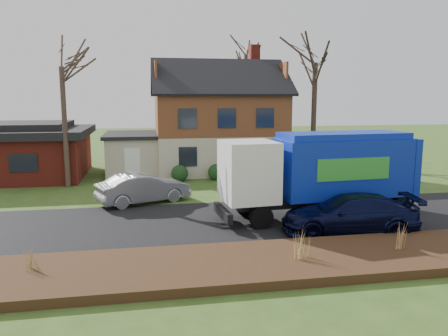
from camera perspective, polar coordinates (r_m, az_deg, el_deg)
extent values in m
plane|color=#324C19|center=(19.18, 0.10, -7.03)|extent=(120.00, 120.00, 0.00)
cube|color=black|center=(19.17, 0.10, -7.00)|extent=(80.00, 7.00, 0.02)
cube|color=black|center=(14.22, 4.01, -12.33)|extent=(80.00, 3.50, 0.30)
cube|color=beige|center=(32.79, -0.84, 2.20)|extent=(9.00, 7.50, 2.70)
cube|color=#5B2F1A|center=(32.57, -0.85, 7.01)|extent=(9.00, 7.50, 2.80)
cube|color=maroon|center=(34.27, 3.97, 14.40)|extent=(0.70, 0.90, 1.60)
cube|color=beige|center=(31.88, -11.76, 1.72)|extent=(3.50, 5.50, 2.60)
cube|color=black|center=(31.73, -11.84, 4.26)|extent=(3.90, 5.90, 0.24)
cube|color=maroon|center=(32.55, -25.64, 1.33)|extent=(9.00, 7.50, 2.80)
cube|color=black|center=(32.39, -25.84, 4.22)|extent=(9.80, 8.20, 0.50)
cube|color=black|center=(32.36, -25.90, 5.01)|extent=(7.00, 6.00, 0.40)
cylinder|color=black|center=(18.11, 4.87, -6.43)|extent=(1.00, 0.41, 0.98)
cylinder|color=black|center=(19.92, 2.95, -4.95)|extent=(1.00, 0.41, 0.98)
cylinder|color=black|center=(20.51, 19.23, -5.05)|extent=(1.00, 0.41, 0.98)
cylinder|color=black|center=(22.13, 16.37, -3.88)|extent=(1.00, 0.41, 0.98)
cylinder|color=black|center=(21.21, 21.99, -4.75)|extent=(1.00, 0.41, 0.98)
cylinder|color=black|center=(22.78, 19.02, -3.64)|extent=(1.00, 0.41, 0.98)
cube|color=black|center=(20.21, 12.80, -4.06)|extent=(8.18, 1.78, 0.33)
cube|color=white|center=(18.56, 3.23, -0.41)|extent=(2.35, 2.53, 2.55)
cube|color=black|center=(18.25, 0.14, -0.11)|extent=(0.24, 2.08, 0.85)
cube|color=black|center=(18.62, -0.15, -5.86)|extent=(0.43, 2.37, 0.42)
cube|color=#0D269E|center=(20.36, 15.19, 0.14)|extent=(6.12, 2.83, 2.55)
cube|color=#0D269E|center=(20.20, 15.36, 4.11)|extent=(5.81, 2.53, 0.28)
cube|color=#0D269E|center=(22.06, 22.09, 0.22)|extent=(0.52, 2.43, 2.74)
cube|color=green|center=(19.26, 16.61, -0.15)|extent=(3.39, 0.31, 0.94)
cube|color=green|center=(21.32, 13.27, 0.87)|extent=(3.39, 0.31, 0.94)
imported|color=#94969B|center=(22.69, -10.46, -2.60)|extent=(4.97, 3.31, 1.55)
imported|color=black|center=(18.15, 16.04, -5.80)|extent=(5.61, 2.95, 1.55)
cylinder|color=#46342A|center=(27.57, -20.06, 4.93)|extent=(0.30, 0.30, 7.12)
cylinder|color=#3A2A22|center=(30.64, 11.62, 6.17)|extent=(0.35, 0.35, 7.65)
cylinder|color=#3D2D24|center=(40.76, 2.84, 8.15)|extent=(0.35, 0.35, 9.19)
cone|color=#A28547|center=(14.49, -23.82, -10.39)|extent=(0.04, 0.04, 0.81)
cone|color=#A28547|center=(14.52, -24.34, -10.38)|extent=(0.04, 0.04, 0.81)
cone|color=#A28547|center=(14.45, -23.29, -10.39)|extent=(0.04, 0.04, 0.81)
cone|color=#A28547|center=(14.58, -23.72, -10.25)|extent=(0.04, 0.04, 0.81)
cone|color=#A28547|center=(14.39, -23.92, -10.53)|extent=(0.04, 0.04, 0.81)
cone|color=tan|center=(14.25, 10.13, -9.62)|extent=(0.04, 0.04, 1.01)
cone|color=tan|center=(14.20, 9.52, -9.67)|extent=(0.04, 0.04, 1.01)
cone|color=tan|center=(14.30, 10.73, -9.56)|extent=(0.04, 0.04, 1.01)
cone|color=tan|center=(14.36, 9.95, -9.46)|extent=(0.04, 0.04, 1.01)
cone|color=tan|center=(14.14, 10.31, -9.78)|extent=(0.04, 0.04, 1.01)
cone|color=#AF804D|center=(15.95, 22.12, -8.26)|extent=(0.04, 0.04, 0.93)
cone|color=#AF804D|center=(15.86, 21.62, -8.32)|extent=(0.04, 0.04, 0.93)
cone|color=#AF804D|center=(16.03, 22.62, -8.20)|extent=(0.04, 0.04, 0.93)
cone|color=#AF804D|center=(16.05, 21.87, -8.13)|extent=(0.04, 0.04, 0.93)
cone|color=#AF804D|center=(15.84, 22.38, -8.39)|extent=(0.04, 0.04, 0.93)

